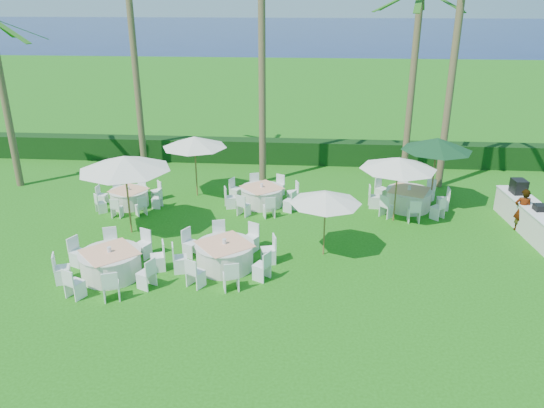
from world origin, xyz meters
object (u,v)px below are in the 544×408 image
at_px(banquet_table_f, 408,199).
at_px(umbrella_b, 326,197).
at_px(umbrella_d, 398,163).
at_px(banquet_table_d, 129,197).
at_px(umbrella_a, 124,163).
at_px(buffet_table, 531,217).
at_px(staff_person, 522,210).
at_px(banquet_table_e, 262,196).
at_px(banquet_table_a, 111,263).
at_px(banquet_table_b, 225,255).
at_px(umbrella_green, 437,144).
at_px(umbrella_c, 194,142).

relative_size(banquet_table_f, umbrella_b, 1.34).
xyz_separation_m(umbrella_b, umbrella_d, (2.79, 3.14, 0.26)).
xyz_separation_m(banquet_table_d, umbrella_a, (0.92, -2.59, 2.35)).
height_order(banquet_table_d, umbrella_b, umbrella_b).
distance_m(banquet_table_d, buffet_table, 15.90).
relative_size(umbrella_a, staff_person, 2.01).
xyz_separation_m(banquet_table_d, buffet_table, (15.84, -1.29, 0.19)).
bearing_deg(buffet_table, umbrella_d, 173.11).
relative_size(banquet_table_e, umbrella_a, 0.93).
bearing_deg(banquet_table_d, banquet_table_a, -76.76).
bearing_deg(umbrella_b, buffet_table, 18.13).
relative_size(banquet_table_b, banquet_table_e, 1.07).
bearing_deg(umbrella_b, umbrella_d, 48.35).
bearing_deg(banquet_table_a, staff_person, 18.05).
bearing_deg(banquet_table_b, banquet_table_d, 134.35).
bearing_deg(banquet_table_e, banquet_table_f, 0.87).
xyz_separation_m(banquet_table_f, umbrella_d, (-0.76, -1.34, 1.94)).
bearing_deg(banquet_table_b, umbrella_d, 35.51).
height_order(umbrella_a, staff_person, umbrella_a).
distance_m(umbrella_b, umbrella_d, 4.20).
distance_m(banquet_table_a, umbrella_green, 13.36).
height_order(umbrella_c, buffet_table, umbrella_c).
bearing_deg(banquet_table_d, umbrella_b, -25.30).
bearing_deg(umbrella_d, umbrella_b, -131.65).
distance_m(banquet_table_b, staff_person, 11.29).
height_order(banquet_table_d, umbrella_a, umbrella_a).
bearing_deg(banquet_table_b, buffet_table, 18.60).
height_order(banquet_table_b, buffet_table, buffet_table).
bearing_deg(banquet_table_a, umbrella_b, 16.71).
xyz_separation_m(banquet_table_f, umbrella_b, (-3.55, -4.48, 1.67)).
distance_m(umbrella_d, buffet_table, 5.31).
relative_size(banquet_table_d, umbrella_a, 0.85).
xyz_separation_m(banquet_table_e, staff_person, (9.98, -1.80, 0.41)).
bearing_deg(umbrella_green, banquet_table_b, -142.43).
bearing_deg(banquet_table_f, banquet_table_e, -179.13).
bearing_deg(staff_person, banquet_table_b, 27.21).
xyz_separation_m(umbrella_a, umbrella_d, (9.96, 1.89, -0.36)).
bearing_deg(umbrella_c, umbrella_a, -112.24).
bearing_deg(staff_person, umbrella_green, -29.74).
height_order(banquet_table_f, umbrella_a, umbrella_a).
xyz_separation_m(banquet_table_f, umbrella_a, (-10.72, -3.24, 2.29)).
distance_m(banquet_table_b, umbrella_green, 10.04).
relative_size(umbrella_a, umbrella_b, 1.38).
bearing_deg(banquet_table_a, umbrella_green, 31.25).
distance_m(umbrella_d, umbrella_green, 2.44).
height_order(umbrella_a, umbrella_c, umbrella_a).
xyz_separation_m(banquet_table_e, buffet_table, (10.30, -1.85, 0.14)).
height_order(banquet_table_e, umbrella_a, umbrella_a).
bearing_deg(umbrella_d, umbrella_a, -169.24).
bearing_deg(umbrella_c, banquet_table_a, -99.32).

